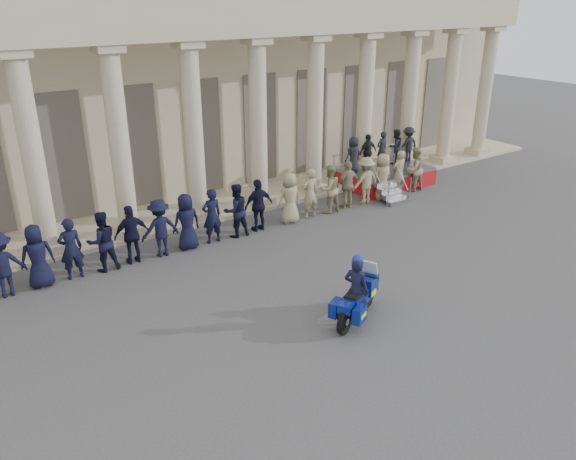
# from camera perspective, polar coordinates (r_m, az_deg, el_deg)

# --- Properties ---
(ground) EXTENTS (90.00, 90.00, 0.00)m
(ground) POSITION_cam_1_polar(r_m,az_deg,el_deg) (13.96, 0.96, -10.46)
(ground) COLOR #3C3C3F
(ground) RESTS_ON ground
(building) EXTENTS (40.00, 12.50, 9.00)m
(building) POSITION_cam_1_polar(r_m,az_deg,el_deg) (25.35, -19.35, 14.52)
(building) COLOR tan
(building) RESTS_ON ground
(officer_rank) EXTENTS (22.20, 0.71, 1.86)m
(officer_rank) POSITION_cam_1_polar(r_m,az_deg,el_deg) (18.07, -11.62, 0.49)
(officer_rank) COLOR black
(officer_rank) RESTS_ON ground
(reviewing_stand) EXTENTS (4.06, 3.69, 2.27)m
(reviewing_stand) POSITION_cam_1_polar(r_m,az_deg,el_deg) (24.66, 9.89, 7.33)
(reviewing_stand) COLOR gray
(reviewing_stand) RESTS_ON ground
(motorcycle) EXTENTS (1.98, 1.32, 1.37)m
(motorcycle) POSITION_cam_1_polar(r_m,az_deg,el_deg) (14.33, 7.06, -6.91)
(motorcycle) COLOR black
(motorcycle) RESTS_ON ground
(rider) EXTENTS (0.66, 0.77, 1.86)m
(rider) POSITION_cam_1_polar(r_m,az_deg,el_deg) (14.08, 6.94, -5.96)
(rider) COLOR black
(rider) RESTS_ON ground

